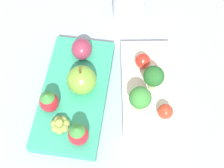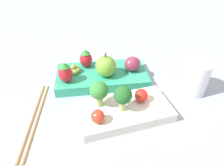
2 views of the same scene
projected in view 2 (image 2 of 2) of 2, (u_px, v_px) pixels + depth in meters
The scene contains 14 objects.
ground_plane at pixel (113, 96), 0.46m from camera, with size 4.00×4.00×0.00m, color #939EB2.
bento_box_savoury at pixel (125, 111), 0.41m from camera, with size 0.19×0.10×0.02m.
bento_box_fruit at pixel (102, 76), 0.51m from camera, with size 0.24×0.15×0.02m.
broccoli_floret_0 at pixel (99, 91), 0.39m from camera, with size 0.04×0.04×0.06m.
broccoli_floret_1 at pixel (123, 96), 0.38m from camera, with size 0.04×0.04×0.06m.
cherry_tomato_0 at pixel (141, 95), 0.41m from camera, with size 0.03×0.03×0.03m.
cherry_tomato_1 at pixel (98, 116), 0.37m from camera, with size 0.03×0.03×0.03m.
apple at pixel (105, 66), 0.48m from camera, with size 0.05×0.05×0.06m.
strawberry_0 at pixel (86, 59), 0.51m from camera, with size 0.03×0.03×0.05m.
strawberry_1 at pixel (65, 73), 0.46m from camera, with size 0.03×0.03×0.05m.
plum at pixel (132, 64), 0.50m from camera, with size 0.04×0.04×0.04m.
grape_cluster at pixel (74, 70), 0.50m from camera, with size 0.03×0.03×0.02m.
drinking_cup at pixel (194, 77), 0.46m from camera, with size 0.06×0.06×0.08m.
chopsticks_pair at pixel (35, 117), 0.41m from camera, with size 0.06×0.21×0.01m.
Camera 2 is at (0.10, 0.34, 0.30)m, focal length 32.00 mm.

